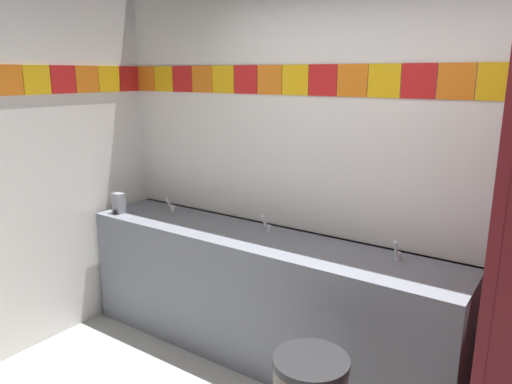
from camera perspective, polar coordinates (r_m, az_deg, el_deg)
The scene contains 6 objects.
wall_back at distance 3.08m, azimuth 16.49°, elevation 3.52°, with size 4.48×0.09×2.89m.
vanity_counter at distance 3.45m, azimuth 0.40°, elevation -12.10°, with size 2.76×0.57×0.89m.
faucet_left at distance 3.90m, azimuth -10.10°, elevation -1.59°, with size 0.04×0.10×0.14m.
faucet_center at distance 3.34m, azimuth 1.28°, elevation -4.01°, with size 0.04×0.10×0.14m.
faucet_right at distance 2.97m, azimuth 16.43°, elevation -6.95°, with size 0.04×0.10×0.14m.
soap_dispenser at distance 3.96m, azimuth -16.00°, elevation -1.29°, with size 0.09×0.09×0.16m.
Camera 1 is at (0.93, -1.32, 1.97)m, focal length 33.67 mm.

